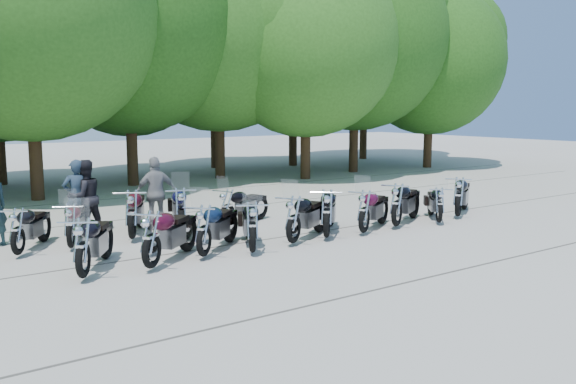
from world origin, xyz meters
TOP-DOWN VIEW (x-y plane):
  - ground at (0.00, 0.00)m, footprint 90.00×90.00m
  - tree_3 at (-3.57, 11.24)m, footprint 8.70×8.70m
  - tree_4 at (0.54, 13.09)m, footprint 9.13×9.13m
  - tree_5 at (4.61, 13.20)m, footprint 9.04×9.04m
  - tree_6 at (7.55, 10.82)m, footprint 8.00×8.00m
  - tree_7 at (11.20, 11.78)m, footprint 8.79×8.79m
  - tree_8 at (15.83, 11.20)m, footprint 7.53×7.53m
  - tree_12 at (1.80, 16.47)m, footprint 7.88×7.88m
  - tree_13 at (6.69, 17.47)m, footprint 8.31×8.31m
  - tree_14 at (10.68, 16.09)m, footprint 8.02×8.02m
  - tree_15 at (16.61, 17.02)m, footprint 9.67×9.67m
  - motorcycle_0 at (-5.30, 0.48)m, footprint 1.85×2.36m
  - motorcycle_1 at (-4.02, 0.39)m, footprint 2.28×2.09m
  - motorcycle_2 at (-2.75, 0.65)m, footprint 2.20×2.04m
  - motorcycle_3 at (-1.74, 0.38)m, footprint 1.72×2.36m
  - motorcycle_4 at (-0.50, 0.58)m, footprint 2.35×1.78m
  - motorcycle_5 at (0.49, 0.60)m, footprint 2.19×2.31m
  - motorcycle_6 at (1.60, 0.50)m, footprint 2.29×1.72m
  - motorcycle_7 at (2.84, 0.61)m, footprint 2.45×1.78m
  - motorcycle_8 at (4.18, 0.34)m, footprint 1.78×1.95m
  - motorcycle_9 at (5.33, 0.64)m, footprint 2.39×1.89m
  - motorcycle_10 at (-5.88, 3.05)m, footprint 1.69×2.13m
  - motorcycle_11 at (-4.79, 3.06)m, footprint 1.47×2.16m
  - motorcycle_12 at (-3.36, 3.12)m, footprint 1.80×2.54m
  - motorcycle_13 at (-2.13, 3.06)m, footprint 1.58×2.49m
  - motorcycle_14 at (-0.74, 3.20)m, footprint 2.16×1.38m
  - rider_1 at (-3.96, 4.66)m, footprint 1.03×0.87m
  - rider_2 at (-2.28, 4.18)m, footprint 1.15×0.59m
  - rider_3 at (-4.13, 4.74)m, footprint 0.74×0.54m

SIDE VIEW (x-z plane):
  - ground at x=0.00m, z-range 0.00..0.00m
  - motorcycle_8 at x=4.18m, z-range 0.00..1.15m
  - motorcycle_14 at x=-0.74m, z-range 0.00..1.17m
  - motorcycle_11 at x=-4.79m, z-range 0.00..1.18m
  - motorcycle_10 at x=-5.88m, z-range 0.00..1.20m
  - motorcycle_6 at x=1.60m, z-range 0.00..1.27m
  - motorcycle_2 at x=-2.75m, z-range 0.00..1.30m
  - motorcycle_3 at x=-1.74m, z-range 0.00..1.30m
  - motorcycle_4 at x=-0.50m, z-range 0.00..1.31m
  - motorcycle_0 at x=-5.30m, z-range 0.00..1.32m
  - motorcycle_9 at x=5.33m, z-range 0.00..1.34m
  - motorcycle_1 at x=-4.02m, z-range 0.00..1.34m
  - motorcycle_7 at x=2.84m, z-range 0.00..1.35m
  - motorcycle_13 at x=-2.13m, z-range 0.00..1.35m
  - motorcycle_5 at x=0.49m, z-range 0.00..1.38m
  - motorcycle_12 at x=-3.36m, z-range 0.00..1.40m
  - rider_1 at x=-3.96m, z-range 0.00..1.86m
  - rider_3 at x=-4.13m, z-range 0.00..1.88m
  - rider_2 at x=-2.28m, z-range 0.00..1.89m
  - tree_8 at x=15.83m, z-range 0.85..10.10m
  - tree_12 at x=1.80m, z-range 0.89..10.56m
  - tree_6 at x=7.55m, z-range 0.90..10.72m
  - tree_14 at x=10.68m, z-range 0.91..10.75m
  - tree_13 at x=6.69m, z-range 0.94..11.14m
  - tree_3 at x=-3.57m, z-range 0.98..11.66m
  - tree_7 at x=11.20m, z-range 0.99..11.79m
  - tree_5 at x=4.61m, z-range 1.02..12.12m
  - tree_4 at x=0.54m, z-range 1.03..12.24m
  - tree_15 at x=16.61m, z-range 1.09..12.96m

